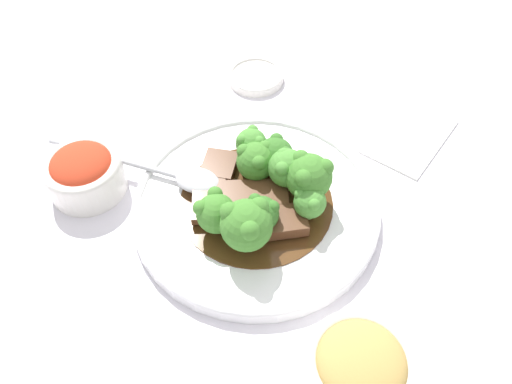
% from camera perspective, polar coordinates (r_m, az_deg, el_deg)
% --- Properties ---
extents(ground_plane, '(4.00, 4.00, 0.00)m').
position_cam_1_polar(ground_plane, '(0.59, 0.00, -2.09)').
color(ground_plane, silver).
extents(main_plate, '(0.29, 0.29, 0.02)m').
position_cam_1_polar(main_plate, '(0.58, 0.00, -1.49)').
color(main_plate, white).
rests_on(main_plate, ground_plane).
extents(beef_strip_0, '(0.06, 0.06, 0.01)m').
position_cam_1_polar(beef_strip_0, '(0.61, -4.28, 2.97)').
color(beef_strip_0, '#56331E').
rests_on(beef_strip_0, main_plate).
extents(beef_strip_1, '(0.06, 0.06, 0.02)m').
position_cam_1_polar(beef_strip_1, '(0.55, 3.39, -3.35)').
color(beef_strip_1, '#56331E').
rests_on(beef_strip_1, main_plate).
extents(beef_strip_2, '(0.08, 0.08, 0.02)m').
position_cam_1_polar(beef_strip_2, '(0.57, 0.13, -0.76)').
color(beef_strip_2, '#56331E').
rests_on(beef_strip_2, main_plate).
extents(beef_strip_3, '(0.07, 0.07, 0.01)m').
position_cam_1_polar(beef_strip_3, '(0.57, -5.38, -0.93)').
color(beef_strip_3, '#56331E').
rests_on(beef_strip_3, main_plate).
extents(broccoli_floret_0, '(0.06, 0.06, 0.06)m').
position_cam_1_polar(broccoli_floret_0, '(0.51, -1.11, -3.73)').
color(broccoli_floret_0, '#8EB756').
rests_on(broccoli_floret_0, main_plate).
extents(broccoli_floret_1, '(0.04, 0.04, 0.05)m').
position_cam_1_polar(broccoli_floret_1, '(0.60, -0.55, 5.59)').
color(broccoli_floret_1, '#8EB756').
rests_on(broccoli_floret_1, main_plate).
extents(broccoli_floret_2, '(0.04, 0.04, 0.06)m').
position_cam_1_polar(broccoli_floret_2, '(0.56, 3.60, 2.81)').
color(broccoli_floret_2, '#8EB756').
rests_on(broccoli_floret_2, main_plate).
extents(broccoli_floret_3, '(0.05, 0.05, 0.05)m').
position_cam_1_polar(broccoli_floret_3, '(0.58, -0.01, 3.61)').
color(broccoli_floret_3, '#8EB756').
rests_on(broccoli_floret_3, main_plate).
extents(broccoli_floret_4, '(0.04, 0.04, 0.05)m').
position_cam_1_polar(broccoli_floret_4, '(0.54, -4.89, -2.08)').
color(broccoli_floret_4, '#7FA84C').
rests_on(broccoli_floret_4, main_plate).
extents(broccoli_floret_5, '(0.05, 0.05, 0.06)m').
position_cam_1_polar(broccoli_floret_5, '(0.55, 6.05, 1.81)').
color(broccoli_floret_5, '#8EB756').
rests_on(broccoli_floret_5, main_plate).
extents(broccoli_floret_6, '(0.04, 0.04, 0.04)m').
position_cam_1_polar(broccoli_floret_6, '(0.55, 6.18, -1.12)').
color(broccoli_floret_6, '#7FA84C').
rests_on(broccoli_floret_6, main_plate).
extents(broccoli_floret_7, '(0.04, 0.04, 0.05)m').
position_cam_1_polar(broccoli_floret_7, '(0.59, 2.19, 4.27)').
color(broccoli_floret_7, '#8EB756').
rests_on(broccoli_floret_7, main_plate).
extents(broccoli_floret_8, '(0.04, 0.04, 0.04)m').
position_cam_1_polar(broccoli_floret_8, '(0.54, 0.60, -2.42)').
color(broccoli_floret_8, '#7FA84C').
rests_on(broccoli_floret_8, main_plate).
extents(serving_spoon, '(0.13, 0.22, 0.01)m').
position_cam_1_polar(serving_spoon, '(0.60, -8.81, 1.90)').
color(serving_spoon, '#B7B7BC').
rests_on(serving_spoon, main_plate).
extents(side_bowl_kimchi, '(0.09, 0.09, 0.06)m').
position_cam_1_polar(side_bowl_kimchi, '(0.63, -19.07, 2.15)').
color(side_bowl_kimchi, white).
rests_on(side_bowl_kimchi, ground_plane).
extents(side_bowl_appetizer, '(0.10, 0.10, 0.06)m').
position_cam_1_polar(side_bowl_appetizer, '(0.48, 11.68, -19.11)').
color(side_bowl_appetizer, white).
rests_on(side_bowl_appetizer, ground_plane).
extents(sauce_dish, '(0.08, 0.08, 0.01)m').
position_cam_1_polar(sauce_dish, '(0.76, -0.01, 13.08)').
color(sauce_dish, white).
rests_on(sauce_dish, ground_plane).
extents(paper_napkin, '(0.15, 0.11, 0.01)m').
position_cam_1_polar(paper_napkin, '(0.70, 17.17, 6.20)').
color(paper_napkin, silver).
rests_on(paper_napkin, ground_plane).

